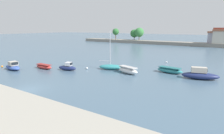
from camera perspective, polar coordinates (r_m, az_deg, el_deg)
name	(u,v)px	position (r m, az deg, el deg)	size (l,w,h in m)	color
ground_plane	(28,89)	(26.53, -24.50, -6.32)	(400.00, 400.00, 0.00)	#476075
moored_boat_0	(13,67)	(39.80, -28.42, 0.09)	(4.98, 2.43, 1.62)	#3856A8
moored_boat_1	(44,67)	(38.19, -20.39, 0.13)	(4.19, 1.25, 0.88)	#C63833
moored_boat_2	(67,67)	(35.50, -13.65, -0.09)	(3.87, 1.98, 1.55)	navy
moored_boat_3	(111,67)	(35.13, -0.25, 0.05)	(5.03, 3.36, 7.32)	teal
moored_boat_4	(128,70)	(32.26, 4.96, -0.99)	(4.50, 2.58, 1.21)	white
moored_boat_5	(170,70)	(34.05, 17.46, -0.96)	(4.80, 2.18, 1.03)	teal
moored_boat_6	(200,75)	(31.73, 25.62, -2.21)	(5.75, 3.10, 1.88)	navy
mooring_buoy_0	(167,62)	(43.31, 16.57, 1.44)	(0.37, 0.37, 0.37)	white
mooring_buoy_1	(2,66)	(43.15, -30.92, 0.14)	(0.37, 0.37, 0.37)	orange
mooring_buoy_2	(87,68)	(35.75, -7.79, -0.37)	(0.39, 0.39, 0.39)	white
distant_shoreline	(180,40)	(88.31, 20.42, 7.91)	(98.09, 6.35, 7.73)	gray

